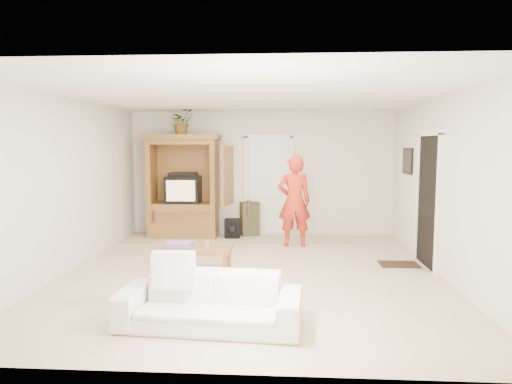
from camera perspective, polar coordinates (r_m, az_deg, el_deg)
floor at (r=6.88m, az=-0.55°, el=-10.10°), size 6.00×6.00×0.00m
ceiling at (r=6.64m, az=-0.58°, el=11.98°), size 6.00×6.00×0.00m
wall_back at (r=9.62m, az=0.70°, el=2.38°), size 5.50×0.00×5.50m
wall_front at (r=3.67m, az=-3.87°, el=-3.53°), size 5.50×0.00×5.50m
wall_left at (r=7.36m, az=-22.45°, el=0.81°), size 0.00×6.00×6.00m
wall_right at (r=7.00m, az=22.50°, el=0.57°), size 0.00×6.00×6.00m
armoire at (r=9.53m, az=-8.92°, el=-0.09°), size 1.82×1.14×2.10m
door_back at (r=9.61m, az=1.58°, el=0.70°), size 0.85×0.05×2.04m
doorway_right at (r=7.59m, az=20.77°, el=-1.11°), size 0.05×0.90×2.04m
framed_picture at (r=8.79m, az=18.43°, el=3.69°), size 0.03×0.60×0.48m
doormat at (r=7.66m, az=17.42°, el=-8.62°), size 0.60×0.40×0.02m
plant at (r=9.46m, az=-9.25°, el=8.66°), size 0.61×0.59×0.52m
man at (r=8.53m, az=4.81°, el=-1.16°), size 0.66×0.47×1.70m
sofa at (r=4.92m, az=-5.82°, el=-13.41°), size 1.94×0.88×0.55m
coffee_table at (r=6.87m, az=-7.43°, el=-7.30°), size 1.04×0.59×0.38m
towel at (r=6.90m, az=-9.59°, el=-6.50°), size 0.42×0.33×0.08m
candle at (r=6.86m, az=-6.21°, el=-6.43°), size 0.08×0.08×0.10m
backpack_black at (r=9.32m, az=-2.98°, el=-4.62°), size 0.32×0.19×0.38m
backpack_olive at (r=9.58m, az=-0.80°, el=-3.35°), size 0.44×0.38×0.70m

